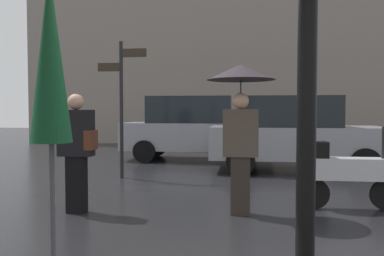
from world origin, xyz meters
The scene contains 7 objects.
folded_patio_umbrella_near centered at (-1.15, -0.27, 1.69)m, with size 0.41×0.41×2.45m.
pedestrian_with_umbrella centered at (0.15, 2.66, 1.61)m, with size 0.96×0.96×2.11m.
pedestrian_with_bag centered at (-2.17, 2.48, 0.97)m, with size 0.52×0.24×1.71m.
parked_scooter centered at (1.72, 3.13, 0.56)m, with size 1.50×0.32×1.23m.
parked_car_left centered at (-1.18, 8.74, 0.96)m, with size 4.46×1.82×1.91m.
parked_car_right centered at (1.45, 6.87, 0.93)m, with size 4.15×1.99×1.82m.
street_signpost centered at (-2.41, 5.37, 1.80)m, with size 1.08×0.08×2.97m.
Camera 1 is at (0.14, -2.78, 1.45)m, focal length 36.08 mm.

